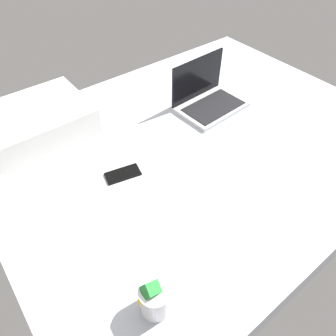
% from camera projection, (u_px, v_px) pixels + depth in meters
% --- Properties ---
extents(bed_mattress, '(1.80, 1.40, 0.18)m').
position_uv_depth(bed_mattress, '(196.00, 153.00, 1.50)').
color(bed_mattress, '#B7BCC6').
rests_on(bed_mattress, ground).
extents(laptop, '(0.34, 0.25, 0.23)m').
position_uv_depth(laptop, '(207.00, 99.00, 1.58)').
color(laptop, '#B7BABC').
rests_on(laptop, bed_mattress).
extents(snack_cup, '(0.09, 0.09, 0.14)m').
position_uv_depth(snack_cup, '(155.00, 299.00, 0.87)').
color(snack_cup, silver).
rests_on(snack_cup, bed_mattress).
extents(cell_phone, '(0.15, 0.10, 0.01)m').
position_uv_depth(cell_phone, '(123.00, 174.00, 1.27)').
color(cell_phone, black).
rests_on(cell_phone, bed_mattress).
extents(pillow, '(0.52, 0.36, 0.13)m').
position_uv_depth(pillow, '(30.00, 124.00, 1.40)').
color(pillow, white).
rests_on(pillow, bed_mattress).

